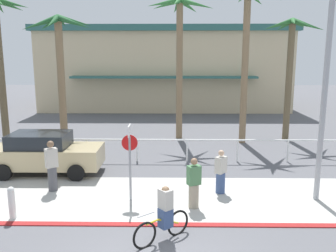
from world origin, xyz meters
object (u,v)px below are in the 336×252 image
Objects in this scene: streetlight_curb at (330,71)px; car_tan_1 at (45,153)px; cyclist_yellow_0 at (164,215)px; pedestrian_2 at (52,168)px; pedestrian_1 at (194,185)px; pedestrian_0 at (221,174)px; stop_sign_bike_lane at (130,152)px; palm_tree_5 at (291,49)px; palm_tree_2 at (59,48)px; palm_tree_3 at (180,35)px; bollard_1 at (12,202)px; palm_tree_4 at (247,32)px.

car_tan_1 is (-9.98, 2.82, -3.41)m from streetlight_curb.
pedestrian_2 is (-4.05, 3.44, 0.16)m from cyclist_yellow_0.
pedestrian_0 is at bearing 51.63° from pedestrian_1.
streetlight_curb is 5.46m from pedestrian_1.
palm_tree_5 is (7.88, 9.11, 3.39)m from stop_sign_bike_lane.
palm_tree_3 is at bearing 27.92° from palm_tree_2.
bollard_1 is 8.92m from palm_tree_2.
cyclist_yellow_0 is at bearing -110.53° from palm_tree_4.
stop_sign_bike_lane is 1.64× the size of pedestrian_0.
streetlight_curb is 1.13× the size of palm_tree_2.
pedestrian_1 is at bearing 8.97° from bollard_1.
palm_tree_2 is 3.61× the size of pedestrian_2.
pedestrian_0 is at bearing -37.84° from palm_tree_2.
palm_tree_5 is (11.21, 10.55, 4.55)m from bollard_1.
pedestrian_2 is at bearing 178.66° from pedestrian_0.
palm_tree_3 is 6.18m from palm_tree_5.
bollard_1 is at bearing -115.43° from palm_tree_3.
bollard_1 is 0.12× the size of palm_tree_4.
stop_sign_bike_lane reaches higher than cyclist_yellow_0.
streetlight_curb is 9.36m from palm_tree_5.
bollard_1 is 12.95m from palm_tree_3.
pedestrian_0 reaches higher than bollard_1.
bollard_1 is 13.98m from palm_tree_4.
palm_tree_5 is at bearing 28.64° from car_tan_1.
palm_tree_4 is 1.83× the size of car_tan_1.
stop_sign_bike_lane reaches higher than pedestrian_0.
bollard_1 is at bearing -136.74° from palm_tree_5.
palm_tree_3 is (1.74, 9.24, 4.13)m from stop_sign_bike_lane.
palm_tree_4 is at bearing 48.41° from bollard_1.
pedestrian_2 is at bearing 164.06° from pedestrian_1.
palm_tree_3 reaches higher than pedestrian_1.
pedestrian_0 is at bearing -16.82° from car_tan_1.
stop_sign_bike_lane is at bearing -36.13° from car_tan_1.
car_tan_1 is at bearing -130.37° from palm_tree_3.
palm_tree_5 reaches higher than stop_sign_bike_lane.
palm_tree_2 is 1.50× the size of car_tan_1.
palm_tree_3 reaches higher than pedestrian_2.
cyclist_yellow_0 is (-0.57, -11.86, -5.12)m from palm_tree_3.
palm_tree_4 is (3.49, -1.02, 0.08)m from palm_tree_3.
palm_tree_2 is 4.03× the size of pedestrian_1.
car_tan_1 is 7.14m from pedestrian_0.
palm_tree_2 is 12.25m from palm_tree_5.
palm_tree_4 is 12.68m from cyclist_yellow_0.
palm_tree_4 is 5.38× the size of cyclist_yellow_0.
palm_tree_4 reaches higher than pedestrian_2.
cyclist_yellow_0 is at bearing -153.11° from streetlight_curb.
pedestrian_1 is at bearing -29.78° from car_tan_1.
palm_tree_3 is 10.80m from pedestrian_2.
streetlight_curb is 1.70× the size of car_tan_1.
pedestrian_1 is 0.90× the size of pedestrian_2.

